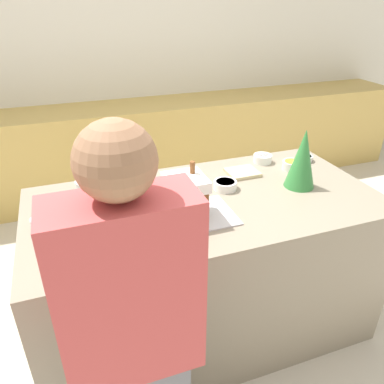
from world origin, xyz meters
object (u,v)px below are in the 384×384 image
(candy_bowl_front_corner, at_px, (292,165))
(person, at_px, (135,349))
(candy_bowl_center_rear, at_px, (263,158))
(cookbook, at_px, (242,172))
(baking_tray, at_px, (186,217))
(gingerbread_house, at_px, (186,196))
(candy_bowl_behind_tray, at_px, (87,184))
(decorative_tree, at_px, (302,159))
(candy_bowl_far_left, at_px, (94,196))
(candy_bowl_near_tray_right, at_px, (225,185))
(candy_bowl_near_tray_left, at_px, (305,158))
(candy_bowl_beside_tree, at_px, (42,221))

(candy_bowl_front_corner, distance_m, person, 1.49)
(candy_bowl_center_rear, distance_m, cookbook, 0.23)
(baking_tray, distance_m, person, 0.71)
(gingerbread_house, relative_size, person, 0.17)
(baking_tray, relative_size, person, 0.29)
(gingerbread_house, height_order, candy_bowl_behind_tray, gingerbread_house)
(baking_tray, distance_m, candy_bowl_front_corner, 0.85)
(decorative_tree, distance_m, candy_bowl_front_corner, 0.26)
(baking_tray, relative_size, candy_bowl_far_left, 4.45)
(candy_bowl_front_corner, bearing_deg, decorative_tree, -113.66)
(candy_bowl_near_tray_right, bearing_deg, candy_bowl_near_tray_left, 16.09)
(candy_bowl_far_left, bearing_deg, candy_bowl_near_tray_right, -9.78)
(candy_bowl_center_rear, xyz_separation_m, person, (-1.06, -1.07, -0.10))
(candy_bowl_center_rear, xyz_separation_m, cookbook, (-0.20, -0.11, -0.02))
(person, bearing_deg, candy_bowl_center_rear, 45.28)
(candy_bowl_near_tray_right, distance_m, candy_bowl_center_rear, 0.46)
(candy_bowl_front_corner, bearing_deg, candy_bowl_beside_tree, -174.16)
(decorative_tree, bearing_deg, gingerbread_house, -171.37)
(candy_bowl_near_tray_left, relative_size, person, 0.06)
(candy_bowl_front_corner, bearing_deg, candy_bowl_far_left, 179.12)
(candy_bowl_near_tray_left, xyz_separation_m, candy_bowl_front_corner, (-0.15, -0.08, 0.01))
(candy_bowl_far_left, xyz_separation_m, candy_bowl_beside_tree, (-0.25, -0.17, -0.00))
(gingerbread_house, xyz_separation_m, person, (-0.38, -0.60, -0.19))
(candy_bowl_far_left, height_order, candy_bowl_beside_tree, candy_bowl_far_left)
(cookbook, bearing_deg, candy_bowl_front_corner, -7.58)
(cookbook, height_order, person, person)
(candy_bowl_front_corner, bearing_deg, candy_bowl_near_tray_left, 29.11)
(gingerbread_house, height_order, candy_bowl_center_rear, gingerbread_house)
(candy_bowl_near_tray_right, bearing_deg, candy_bowl_center_rear, 34.51)
(decorative_tree, distance_m, candy_bowl_near_tray_left, 0.40)
(candy_bowl_near_tray_right, distance_m, person, 1.06)
(candy_bowl_behind_tray, relative_size, person, 0.08)
(candy_bowl_behind_tray, relative_size, candy_bowl_near_tray_left, 1.33)
(candy_bowl_behind_tray, height_order, candy_bowl_front_corner, same)
(candy_bowl_beside_tree, bearing_deg, candy_bowl_near_tray_left, 8.28)
(candy_bowl_near_tray_left, bearing_deg, decorative_tree, -129.74)
(candy_bowl_front_corner, xyz_separation_m, person, (-1.17, -0.91, -0.10))
(candy_bowl_front_corner, bearing_deg, candy_bowl_near_tray_right, -168.36)
(candy_bowl_front_corner, bearing_deg, gingerbread_house, -158.45)
(cookbook, relative_size, person, 0.12)
(candy_bowl_behind_tray, height_order, person, person)
(candy_bowl_behind_tray, relative_size, cookbook, 0.70)
(gingerbread_house, height_order, candy_bowl_near_tray_left, gingerbread_house)
(person, bearing_deg, cookbook, 47.99)
(gingerbread_house, distance_m, candy_bowl_front_corner, 0.86)
(candy_bowl_near_tray_right, xyz_separation_m, candy_bowl_front_corner, (0.49, 0.10, 0.00))
(gingerbread_house, xyz_separation_m, candy_bowl_far_left, (-0.39, 0.33, -0.09))
(cookbook, bearing_deg, candy_bowl_behind_tray, 172.90)
(person, bearing_deg, candy_bowl_near_tray_right, 49.90)
(candy_bowl_center_rear, height_order, person, person)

